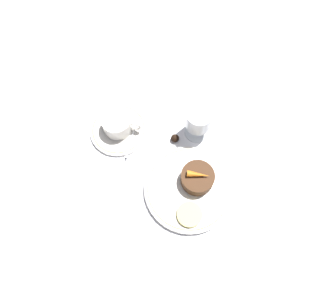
% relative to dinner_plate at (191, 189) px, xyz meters
% --- Properties ---
extents(ground_plane, '(3.00, 3.00, 0.00)m').
position_rel_dinner_plate_xyz_m(ground_plane, '(-0.00, 0.03, -0.01)').
color(ground_plane, white).
extents(dinner_plate, '(0.22, 0.22, 0.01)m').
position_rel_dinner_plate_xyz_m(dinner_plate, '(0.00, 0.00, 0.00)').
color(dinner_plate, white).
rests_on(dinner_plate, ground_plane).
extents(saucer, '(0.15, 0.15, 0.01)m').
position_rel_dinner_plate_xyz_m(saucer, '(-0.22, 0.13, -0.00)').
color(saucer, white).
rests_on(saucer, ground_plane).
extents(coffee_cup, '(0.10, 0.08, 0.05)m').
position_rel_dinner_plate_xyz_m(coffee_cup, '(-0.22, 0.13, 0.03)').
color(coffee_cup, white).
rests_on(coffee_cup, saucer).
extents(spoon, '(0.02, 0.12, 0.00)m').
position_rel_dinner_plate_xyz_m(spoon, '(-0.17, 0.12, 0.00)').
color(spoon, silver).
rests_on(spoon, saucer).
extents(wine_glass, '(0.07, 0.07, 0.10)m').
position_rel_dinner_plate_xyz_m(wine_glass, '(-0.01, 0.16, 0.06)').
color(wine_glass, silver).
rests_on(wine_glass, ground_plane).
extents(fork, '(0.03, 0.18, 0.01)m').
position_rel_dinner_plate_xyz_m(fork, '(0.17, -0.01, -0.01)').
color(fork, silver).
rests_on(fork, ground_plane).
extents(dessert_cake, '(0.08, 0.08, 0.04)m').
position_rel_dinner_plate_xyz_m(dessert_cake, '(0.01, 0.02, 0.02)').
color(dessert_cake, '#4C2D19').
rests_on(dessert_cake, dinner_plate).
extents(carrot_garnish, '(0.05, 0.02, 0.02)m').
position_rel_dinner_plate_xyz_m(carrot_garnish, '(0.01, 0.02, 0.05)').
color(carrot_garnish, orange).
rests_on(carrot_garnish, dessert_cake).
extents(pineapple_slice, '(0.06, 0.06, 0.01)m').
position_rel_dinner_plate_xyz_m(pineapple_slice, '(0.01, -0.06, 0.01)').
color(pineapple_slice, '#EFE075').
rests_on(pineapple_slice, dinner_plate).
extents(chocolate_truffle, '(0.02, 0.02, 0.02)m').
position_rel_dinner_plate_xyz_m(chocolate_truffle, '(-0.06, 0.13, 0.00)').
color(chocolate_truffle, black).
rests_on(chocolate_truffle, ground_plane).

